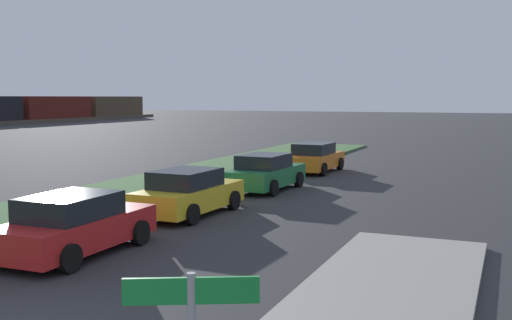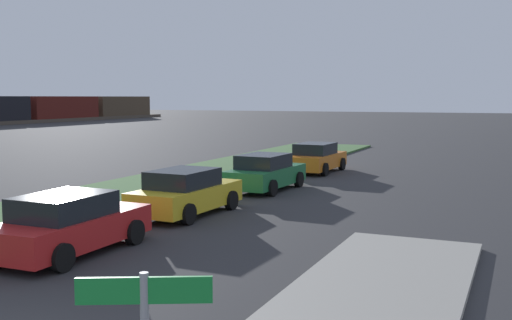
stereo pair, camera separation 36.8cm
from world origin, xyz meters
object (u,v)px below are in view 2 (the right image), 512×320
Objects in this scene: parked_car_red at (69,225)px; parked_car_orange at (316,158)px; parked_car_yellow at (186,193)px; parked_car_green at (265,173)px.

parked_car_red is 0.99× the size of parked_car_orange.
parked_car_yellow is at bearing -1.28° from parked_car_red.
parked_car_yellow is 1.00× the size of parked_car_green.
parked_car_green is (11.19, -0.38, 0.00)m from parked_car_red.
parked_car_red is 0.99× the size of parked_car_green.
parked_car_red is at bearing -179.60° from parked_car_green.
parked_car_green is at bearing -2.41° from parked_car_red.
parked_car_orange is at bearing 0.48° from parked_car_yellow.
parked_car_green is 1.00× the size of parked_car_orange.
parked_car_green is at bearing -0.94° from parked_car_yellow.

